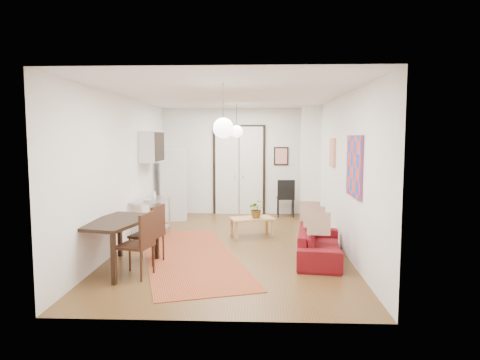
{
  "coord_description": "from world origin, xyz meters",
  "views": [
    {
      "loc": [
        0.5,
        -8.24,
        2.12
      ],
      "look_at": [
        0.15,
        0.4,
        1.25
      ],
      "focal_mm": 32.0,
      "sensor_mm": 36.0,
      "label": 1
    }
  ],
  "objects_px": {
    "sofa": "(319,244)",
    "kitchen_counter": "(151,213)",
    "dining_chair_near": "(148,228)",
    "dining_chair_far": "(136,238)",
    "dining_table": "(116,226)",
    "fridge": "(174,184)",
    "coffee_table": "(252,220)",
    "black_side_chair": "(285,194)"
  },
  "relations": [
    {
      "from": "fridge",
      "to": "dining_chair_near",
      "type": "relative_size",
      "value": 1.84
    },
    {
      "from": "sofa",
      "to": "kitchen_counter",
      "type": "height_order",
      "value": "kitchen_counter"
    },
    {
      "from": "sofa",
      "to": "dining_chair_near",
      "type": "relative_size",
      "value": 1.84
    },
    {
      "from": "sofa",
      "to": "dining_chair_near",
      "type": "bearing_deg",
      "value": 102.39
    },
    {
      "from": "fridge",
      "to": "dining_chair_far",
      "type": "xyz_separation_m",
      "value": [
        0.28,
        -4.46,
        -0.34
      ]
    },
    {
      "from": "sofa",
      "to": "kitchen_counter",
      "type": "xyz_separation_m",
      "value": [
        -3.33,
        1.54,
        0.24
      ]
    },
    {
      "from": "dining_table",
      "to": "fridge",
      "type": "bearing_deg",
      "value": 88.54
    },
    {
      "from": "kitchen_counter",
      "to": "dining_chair_far",
      "type": "bearing_deg",
      "value": -73.04
    },
    {
      "from": "kitchen_counter",
      "to": "fridge",
      "type": "xyz_separation_m",
      "value": [
        0.11,
        1.97,
        0.4
      ]
    },
    {
      "from": "kitchen_counter",
      "to": "dining_table",
      "type": "xyz_separation_m",
      "value": [
        0.0,
        -2.24,
        0.2
      ]
    },
    {
      "from": "kitchen_counter",
      "to": "dining_chair_near",
      "type": "relative_size",
      "value": 1.13
    },
    {
      "from": "coffee_table",
      "to": "dining_chair_far",
      "type": "xyz_separation_m",
      "value": [
        -1.75,
        -2.64,
        0.23
      ]
    },
    {
      "from": "fridge",
      "to": "dining_chair_far",
      "type": "distance_m",
      "value": 4.48
    },
    {
      "from": "kitchen_counter",
      "to": "coffee_table",
      "type": "bearing_deg",
      "value": 12.15
    },
    {
      "from": "coffee_table",
      "to": "dining_table",
      "type": "distance_m",
      "value": 3.23
    },
    {
      "from": "kitchen_counter",
      "to": "dining_chair_far",
      "type": "relative_size",
      "value": 1.13
    },
    {
      "from": "sofa",
      "to": "dining_table",
      "type": "distance_m",
      "value": 3.43
    },
    {
      "from": "fridge",
      "to": "dining_chair_near",
      "type": "distance_m",
      "value": 3.78
    },
    {
      "from": "dining_chair_far",
      "to": "sofa",
      "type": "bearing_deg",
      "value": 121.32
    },
    {
      "from": "kitchen_counter",
      "to": "sofa",
      "type": "bearing_deg",
      "value": -16.87
    },
    {
      "from": "dining_table",
      "to": "black_side_chair",
      "type": "relative_size",
      "value": 1.6
    },
    {
      "from": "coffee_table",
      "to": "kitchen_counter",
      "type": "bearing_deg",
      "value": -175.85
    },
    {
      "from": "dining_chair_near",
      "to": "dining_chair_far",
      "type": "distance_m",
      "value": 0.7
    },
    {
      "from": "sofa",
      "to": "black_side_chair",
      "type": "relative_size",
      "value": 1.82
    },
    {
      "from": "dining_chair_near",
      "to": "kitchen_counter",
      "type": "bearing_deg",
      "value": -154.05
    },
    {
      "from": "sofa",
      "to": "black_side_chair",
      "type": "distance_m",
      "value": 4.19
    },
    {
      "from": "coffee_table",
      "to": "dining_chair_far",
      "type": "bearing_deg",
      "value": -123.49
    },
    {
      "from": "coffee_table",
      "to": "dining_chair_near",
      "type": "xyz_separation_m",
      "value": [
        -1.75,
        -1.94,
        0.23
      ]
    },
    {
      "from": "coffee_table",
      "to": "dining_chair_far",
      "type": "relative_size",
      "value": 1.01
    },
    {
      "from": "dining_table",
      "to": "coffee_table",
      "type": "bearing_deg",
      "value": 48.18
    },
    {
      "from": "dining_chair_far",
      "to": "dining_chair_near",
      "type": "bearing_deg",
      "value": -166.43
    },
    {
      "from": "sofa",
      "to": "black_side_chair",
      "type": "height_order",
      "value": "black_side_chair"
    },
    {
      "from": "black_side_chair",
      "to": "dining_chair_far",
      "type": "bearing_deg",
      "value": 62.31
    },
    {
      "from": "kitchen_counter",
      "to": "fridge",
      "type": "bearing_deg",
      "value": 94.89
    },
    {
      "from": "kitchen_counter",
      "to": "fridge",
      "type": "height_order",
      "value": "fridge"
    },
    {
      "from": "fridge",
      "to": "dining_table",
      "type": "bearing_deg",
      "value": -99.46
    },
    {
      "from": "coffee_table",
      "to": "fridge",
      "type": "relative_size",
      "value": 0.55
    },
    {
      "from": "kitchen_counter",
      "to": "dining_chair_far",
      "type": "xyz_separation_m",
      "value": [
        0.39,
        -2.49,
        0.07
      ]
    },
    {
      "from": "sofa",
      "to": "fridge",
      "type": "xyz_separation_m",
      "value": [
        -3.22,
        3.51,
        0.64
      ]
    },
    {
      "from": "black_side_chair",
      "to": "dining_table",
      "type": "bearing_deg",
      "value": 57.67
    },
    {
      "from": "dining_table",
      "to": "dining_chair_near",
      "type": "distance_m",
      "value": 0.61
    },
    {
      "from": "sofa",
      "to": "dining_table",
      "type": "xyz_separation_m",
      "value": [
        -3.33,
        -0.69,
        0.45
      ]
    }
  ]
}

